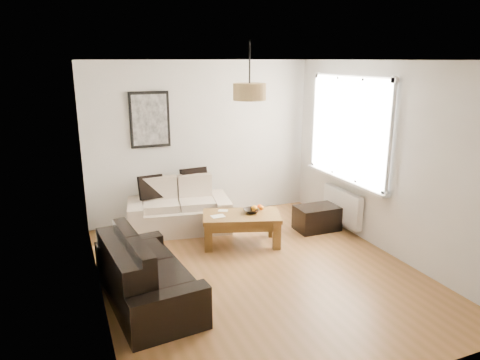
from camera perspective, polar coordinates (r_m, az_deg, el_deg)
name	(u,v)px	position (r m, az deg, el deg)	size (l,w,h in m)	color
floor	(258,271)	(5.75, 2.33, -11.64)	(4.50, 4.50, 0.00)	brown
ceiling	(260,60)	(5.12, 2.66, 15.26)	(3.80, 4.50, 0.00)	white
wall_back	(202,141)	(7.34, -4.94, 5.05)	(3.80, 0.04, 2.60)	silver
wall_front	(386,242)	(3.48, 18.39, -7.58)	(3.80, 0.04, 2.60)	silver
wall_left	(93,190)	(4.83, -18.45, -1.18)	(0.04, 4.50, 2.60)	silver
wall_right	(386,159)	(6.30, 18.38, 2.60)	(0.04, 4.50, 2.60)	silver
window_bay	(349,129)	(6.84, 13.99, 6.45)	(0.14, 1.90, 1.60)	white
radiator	(342,206)	(7.10, 13.09, -3.33)	(0.10, 0.90, 0.52)	white
poster	(150,120)	(7.04, -11.61, 7.66)	(0.62, 0.04, 0.87)	black
pendant_shade	(250,92)	(5.40, 1.24, 11.35)	(0.40, 0.40, 0.20)	tan
loveseat_cream	(179,206)	(6.98, -7.92, -3.33)	(1.56, 0.85, 0.77)	beige
sofa_leather	(147,271)	(5.04, -11.93, -11.48)	(1.66, 0.81, 0.72)	black
coffee_table	(241,229)	(6.44, 0.19, -6.35)	(1.11, 0.60, 0.45)	brown
ottoman	(317,218)	(7.06, 9.94, -4.87)	(0.67, 0.43, 0.38)	black
cushion_left	(151,187)	(6.99, -11.45, -0.91)	(0.37, 0.12, 0.37)	black
cushion_right	(194,181)	(7.14, -5.92, -0.12)	(0.42, 0.13, 0.42)	black
fruit_bowl	(251,211)	(6.42, 1.48, -3.98)	(0.23, 0.23, 0.06)	black
orange_a	(260,207)	(6.54, 2.54, -3.52)	(0.08, 0.08, 0.08)	#FF5615
orange_b	(261,208)	(6.52, 2.77, -3.59)	(0.07, 0.07, 0.07)	orange
orange_c	(254,208)	(6.48, 1.86, -3.68)	(0.09, 0.09, 0.09)	orange
papers	(218,216)	(6.28, -2.87, -4.71)	(0.19, 0.13, 0.01)	white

